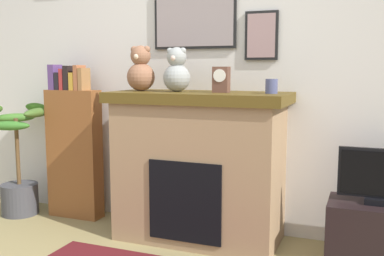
# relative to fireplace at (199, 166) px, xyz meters

# --- Properties ---
(back_wall) EXTENTS (5.20, 0.15, 2.60)m
(back_wall) POSITION_rel_fireplace_xyz_m (-0.17, 0.35, 0.73)
(back_wall) COLOR silver
(back_wall) RESTS_ON ground_plane
(fireplace) EXTENTS (1.35, 0.64, 1.14)m
(fireplace) POSITION_rel_fireplace_xyz_m (0.00, 0.00, 0.00)
(fireplace) COLOR #997754
(fireplace) RESTS_ON ground_plane
(bookshelf) EXTENTS (0.49, 0.16, 1.35)m
(bookshelf) POSITION_rel_fireplace_xyz_m (-1.22, 0.09, 0.04)
(bookshelf) COLOR brown
(bookshelf) RESTS_ON ground_plane
(potted_plant) EXTENTS (0.58, 0.57, 1.00)m
(potted_plant) POSITION_rel_fireplace_xyz_m (-1.72, -0.04, -0.18)
(potted_plant) COLOR #3F3F44
(potted_plant) RESTS_ON ground_plane
(tv_stand) EXTENTS (0.66, 0.40, 0.42)m
(tv_stand) POSITION_rel_fireplace_xyz_m (1.29, -0.01, -0.37)
(tv_stand) COLOR black
(tv_stand) RESTS_ON ground_plane
(television) EXTENTS (0.55, 0.14, 0.37)m
(television) POSITION_rel_fireplace_xyz_m (1.29, -0.01, 0.02)
(television) COLOR black
(television) RESTS_ON tv_stand
(candle_jar) EXTENTS (0.09, 0.09, 0.10)m
(candle_jar) POSITION_rel_fireplace_xyz_m (0.55, -0.02, 0.62)
(candle_jar) COLOR #4C517A
(candle_jar) RESTS_ON fireplace
(mantel_clock) EXTENTS (0.12, 0.09, 0.19)m
(mantel_clock) POSITION_rel_fireplace_xyz_m (0.18, -0.02, 0.66)
(mantel_clock) COLOR brown
(mantel_clock) RESTS_ON fireplace
(teddy_bear_grey) EXTENTS (0.22, 0.22, 0.35)m
(teddy_bear_grey) POSITION_rel_fireplace_xyz_m (-0.48, -0.02, 0.72)
(teddy_bear_grey) COLOR #905F43
(teddy_bear_grey) RESTS_ON fireplace
(teddy_bear_tan) EXTENTS (0.21, 0.21, 0.34)m
(teddy_bear_tan) POSITION_rel_fireplace_xyz_m (-0.18, -0.02, 0.72)
(teddy_bear_tan) COLOR #959995
(teddy_bear_tan) RESTS_ON fireplace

